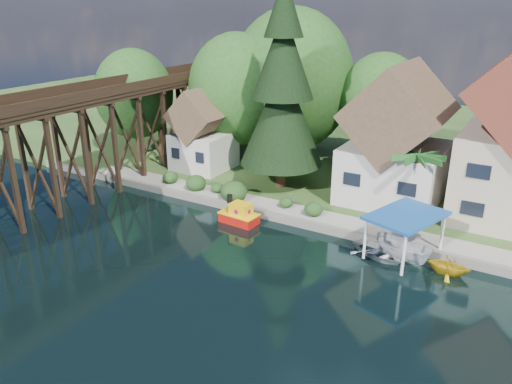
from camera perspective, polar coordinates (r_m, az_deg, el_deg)
ground at (r=32.47m, az=-5.30°, el=-8.16°), size 140.00×140.00×0.00m
bank at (r=61.22m, az=13.65°, el=5.77°), size 140.00×52.00×0.50m
seawall at (r=36.78m, az=7.13°, el=-4.02°), size 60.00×0.40×0.62m
promenade at (r=37.15m, az=10.78°, el=-3.61°), size 50.00×2.60×0.06m
trestle_bridge at (r=44.42m, az=-18.62°, el=6.36°), size 4.12×44.18×9.30m
house_left at (r=41.39m, az=15.78°, el=5.34°), size 7.64×8.64×11.02m
shed at (r=48.07m, az=-6.05°, el=6.53°), size 5.09×5.40×7.85m
bg_trees at (r=47.56m, az=10.75°, el=10.40°), size 49.90×13.30×10.57m
shrubs at (r=41.23m, az=-3.06°, el=0.35°), size 15.76×2.47×1.70m
conifer at (r=41.80m, az=3.05°, el=11.49°), size 7.06×7.06×17.37m
palm_tree at (r=37.36m, az=17.94°, el=3.60°), size 4.84×4.84×5.42m
tugboat at (r=37.72m, az=-1.91°, el=-2.64°), size 3.06×1.83×2.14m
boat_white_a at (r=34.03m, az=13.83°, el=-6.53°), size 4.51×3.96×0.78m
boat_canopy at (r=33.54m, az=16.51°, el=-5.32°), size 4.84×5.85×3.23m
boat_yellow at (r=33.10m, az=21.18°, el=-7.66°), size 2.67×2.31×1.38m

